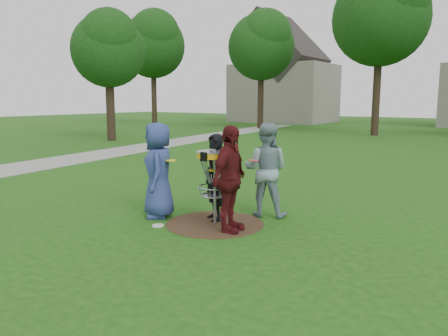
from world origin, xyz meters
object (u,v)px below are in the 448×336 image
Objects in this scene: player_black at (214,177)px; player_grey at (266,170)px; player_maroon at (230,179)px; disc_golf_basket at (215,169)px; player_blue at (158,170)px.

player_grey reaches higher than player_black.
player_maroon is 0.53m from disc_golf_basket.
player_black is 1.04m from player_grey.
player_maroon is (0.63, -0.45, 0.10)m from player_black.
player_grey is at bearing -7.78° from player_maroon.
player_black is 0.78m from player_maroon.
disc_golf_basket is (1.19, 0.19, 0.10)m from player_blue.
player_blue is 1.66m from player_maroon.
player_black is at bearing 35.76° from player_grey.
player_grey is (0.64, 0.82, 0.10)m from player_black.
player_grey is 0.99× the size of player_maroon.
disc_golf_basket is at bearing 58.05° from player_blue.
player_blue is 1.21m from disc_golf_basket.
player_blue reaches higher than player_black.
player_grey is 1.27m from player_maroon.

